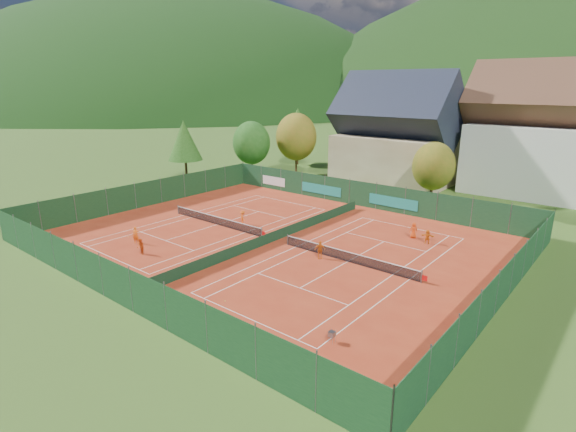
{
  "coord_description": "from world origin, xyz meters",
  "views": [
    {
      "loc": [
        26.08,
        -29.8,
        14.24
      ],
      "look_at": [
        0.0,
        2.0,
        2.0
      ],
      "focal_mm": 28.0,
      "sensor_mm": 36.0,
      "label": 1
    }
  ],
  "objects_px": {
    "player_left_far": "(243,217)",
    "player_right_near": "(320,250)",
    "chalet": "(396,138)",
    "ball_hopper": "(332,334)",
    "player_left_mid": "(141,247)",
    "player_left_near": "(136,235)",
    "player_right_far_a": "(414,230)",
    "player_right_far_b": "(427,237)",
    "hotel_block_a": "(555,139)"
  },
  "relations": [
    {
      "from": "player_left_far",
      "to": "player_right_near",
      "type": "bearing_deg",
      "value": -162.6
    },
    {
      "from": "chalet",
      "to": "player_left_far",
      "type": "distance_m",
      "value": 28.93
    },
    {
      "from": "ball_hopper",
      "to": "player_left_mid",
      "type": "relative_size",
      "value": 0.56
    },
    {
      "from": "chalet",
      "to": "player_left_mid",
      "type": "xyz_separation_m",
      "value": [
        -3.7,
        -39.85,
        -5.91
      ]
    },
    {
      "from": "chalet",
      "to": "player_left_far",
      "type": "xyz_separation_m",
      "value": [
        -2.97,
        -28.17,
        -5.87
      ]
    },
    {
      "from": "ball_hopper",
      "to": "player_right_near",
      "type": "relative_size",
      "value": 0.51
    },
    {
      "from": "player_left_near",
      "to": "player_left_mid",
      "type": "distance_m",
      "value": 3.1
    },
    {
      "from": "player_left_far",
      "to": "player_right_far_a",
      "type": "height_order",
      "value": "player_right_far_a"
    },
    {
      "from": "player_left_mid",
      "to": "player_left_far",
      "type": "relative_size",
      "value": 0.95
    },
    {
      "from": "player_left_near",
      "to": "player_right_far_b",
      "type": "relative_size",
      "value": 1.18
    },
    {
      "from": "chalet",
      "to": "player_left_near",
      "type": "height_order",
      "value": "chalet"
    },
    {
      "from": "player_left_near",
      "to": "player_left_mid",
      "type": "xyz_separation_m",
      "value": [
        2.8,
        -1.33,
        -0.08
      ]
    },
    {
      "from": "player_left_mid",
      "to": "player_right_far_b",
      "type": "height_order",
      "value": "player_left_mid"
    },
    {
      "from": "player_left_far",
      "to": "player_left_near",
      "type": "bearing_deg",
      "value": 101.25
    },
    {
      "from": "player_right_near",
      "to": "hotel_block_a",
      "type": "bearing_deg",
      "value": 24.18
    },
    {
      "from": "player_left_mid",
      "to": "player_left_far",
      "type": "distance_m",
      "value": 11.7
    },
    {
      "from": "hotel_block_a",
      "to": "player_left_mid",
      "type": "xyz_separation_m",
      "value": [
        -22.7,
        -45.85,
        -6.67
      ]
    },
    {
      "from": "ball_hopper",
      "to": "player_left_far",
      "type": "bearing_deg",
      "value": 147.31
    },
    {
      "from": "player_left_mid",
      "to": "player_right_near",
      "type": "bearing_deg",
      "value": 50.62
    },
    {
      "from": "chalet",
      "to": "ball_hopper",
      "type": "height_order",
      "value": "chalet"
    },
    {
      "from": "player_left_near",
      "to": "player_left_far",
      "type": "xyz_separation_m",
      "value": [
        3.52,
        10.35,
        -0.04
      ]
    },
    {
      "from": "ball_hopper",
      "to": "player_right_far_a",
      "type": "bearing_deg",
      "value": 101.63
    },
    {
      "from": "chalet",
      "to": "ball_hopper",
      "type": "relative_size",
      "value": 20.25
    },
    {
      "from": "player_left_near",
      "to": "player_left_mid",
      "type": "relative_size",
      "value": 1.12
    },
    {
      "from": "player_left_mid",
      "to": "player_right_near",
      "type": "relative_size",
      "value": 0.91
    },
    {
      "from": "hotel_block_a",
      "to": "ball_hopper",
      "type": "xyz_separation_m",
      "value": [
        -2.26,
        -46.83,
        -6.83
      ]
    },
    {
      "from": "player_left_near",
      "to": "player_right_far_b",
      "type": "xyz_separation_m",
      "value": [
        20.8,
        16.94,
        -0.12
      ]
    },
    {
      "from": "player_left_far",
      "to": "player_right_near",
      "type": "xyz_separation_m",
      "value": [
        11.74,
        -2.63,
        0.03
      ]
    },
    {
      "from": "ball_hopper",
      "to": "player_right_near",
      "type": "bearing_deg",
      "value": 128.53
    },
    {
      "from": "ball_hopper",
      "to": "player_left_far",
      "type": "height_order",
      "value": "player_left_far"
    },
    {
      "from": "chalet",
      "to": "hotel_block_a",
      "type": "distance_m",
      "value": 19.94
    },
    {
      "from": "chalet",
      "to": "hotel_block_a",
      "type": "relative_size",
      "value": 0.75
    },
    {
      "from": "player_left_mid",
      "to": "player_right_far_a",
      "type": "xyz_separation_m",
      "value": [
        16.34,
        18.94,
        0.06
      ]
    },
    {
      "from": "chalet",
      "to": "hotel_block_a",
      "type": "height_order",
      "value": "hotel_block_a"
    },
    {
      "from": "player_left_far",
      "to": "player_right_far_a",
      "type": "distance_m",
      "value": 17.23
    },
    {
      "from": "chalet",
      "to": "player_right_far_b",
      "type": "bearing_deg",
      "value": -56.44
    },
    {
      "from": "player_left_mid",
      "to": "hotel_block_a",
      "type": "bearing_deg",
      "value": 78.32
    },
    {
      "from": "hotel_block_a",
      "to": "player_left_far",
      "type": "bearing_deg",
      "value": -122.74
    },
    {
      "from": "chalet",
      "to": "player_right_far_a",
      "type": "bearing_deg",
      "value": -58.83
    },
    {
      "from": "player_left_near",
      "to": "player_right_near",
      "type": "distance_m",
      "value": 17.1
    },
    {
      "from": "ball_hopper",
      "to": "player_right_far_a",
      "type": "height_order",
      "value": "player_right_far_a"
    },
    {
      "from": "ball_hopper",
      "to": "player_left_mid",
      "type": "distance_m",
      "value": 20.46
    },
    {
      "from": "hotel_block_a",
      "to": "ball_hopper",
      "type": "bearing_deg",
      "value": -92.76
    },
    {
      "from": "player_left_near",
      "to": "player_right_far_a",
      "type": "distance_m",
      "value": 26.01
    },
    {
      "from": "player_left_mid",
      "to": "player_right_near",
      "type": "distance_m",
      "value": 15.4
    },
    {
      "from": "player_right_far_b",
      "to": "player_right_far_a",
      "type": "bearing_deg",
      "value": -36.15
    },
    {
      "from": "player_right_far_b",
      "to": "hotel_block_a",
      "type": "bearing_deg",
      "value": -113.77
    },
    {
      "from": "ball_hopper",
      "to": "player_right_far_b",
      "type": "height_order",
      "value": "player_right_far_b"
    },
    {
      "from": "hotel_block_a",
      "to": "player_right_far_b",
      "type": "distance_m",
      "value": 28.77
    },
    {
      "from": "player_right_far_b",
      "to": "player_left_far",
      "type": "bearing_deg",
      "value": 6.76
    }
  ]
}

